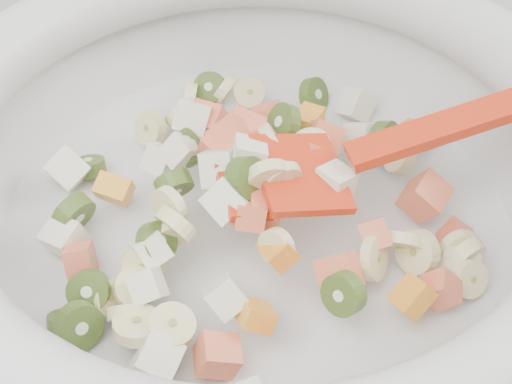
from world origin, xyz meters
name	(u,v)px	position (x,y,z in m)	size (l,w,h in m)	color
mixing_bowl	(256,175)	(0.00, 1.41, 0.96)	(0.46, 0.42, 0.12)	silver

